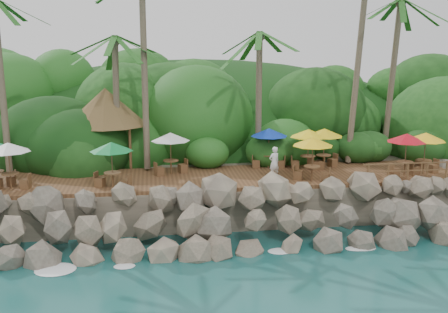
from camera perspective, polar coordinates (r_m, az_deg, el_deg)
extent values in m
plane|color=#19514F|center=(23.77, 2.03, -11.07)|extent=(140.00, 140.00, 0.00)
cube|color=gray|center=(38.62, -2.05, -0.35)|extent=(32.00, 25.20, 2.10)
ellipsoid|color=#143811|center=(46.14, -3.00, 0.35)|extent=(44.80, 28.00, 15.40)
cube|color=brown|center=(28.69, 0.00, -2.34)|extent=(26.00, 5.00, 0.20)
ellipsoid|color=white|center=(24.28, -19.96, -11.23)|extent=(1.20, 0.80, 0.06)
ellipsoid|color=white|center=(23.82, -12.75, -11.24)|extent=(1.20, 0.80, 0.06)
ellipsoid|color=white|center=(23.74, -5.38, -11.07)|extent=(1.20, 0.80, 0.06)
ellipsoid|color=white|center=(24.03, 1.91, -10.72)|extent=(1.20, 0.80, 0.06)
ellipsoid|color=white|center=(24.69, 8.90, -10.23)|extent=(1.20, 0.80, 0.06)
ellipsoid|color=white|center=(25.68, 15.41, -9.64)|extent=(1.20, 0.80, 0.06)
ellipsoid|color=white|center=(26.97, 21.35, -8.99)|extent=(1.20, 0.80, 0.06)
cylinder|color=brown|center=(31.06, -23.10, 6.86)|extent=(0.76, 1.40, 9.47)
cylinder|color=brown|center=(30.47, -8.69, 9.18)|extent=(0.38, 2.22, 11.06)
cylinder|color=brown|center=(30.88, -11.67, 5.69)|extent=(0.64, 0.71, 7.50)
ellipsoid|color=#23601E|center=(30.72, -11.97, 12.65)|extent=(6.00, 6.00, 2.40)
cylinder|color=brown|center=(31.07, 3.82, 6.17)|extent=(0.47, 0.57, 7.74)
ellipsoid|color=#23601E|center=(30.92, 3.92, 13.32)|extent=(6.00, 6.00, 2.40)
cylinder|color=brown|center=(32.71, 14.37, 9.25)|extent=(1.66, 1.87, 11.21)
cylinder|color=brown|center=(34.14, 17.86, 7.81)|extent=(0.54, 1.13, 9.71)
ellipsoid|color=#23601E|center=(34.18, 18.40, 15.94)|extent=(6.00, 6.00, 2.40)
cylinder|color=brown|center=(30.81, -15.42, 0.70)|extent=(0.16, 0.16, 2.40)
cylinder|color=brown|center=(30.56, -10.21, 0.85)|extent=(0.16, 0.16, 2.40)
cylinder|color=brown|center=(33.54, -14.83, 1.63)|extent=(0.16, 0.16, 2.40)
cylinder|color=brown|center=(33.31, -10.04, 1.78)|extent=(0.16, 0.16, 2.40)
cone|color=brown|center=(31.69, -12.82, 5.35)|extent=(4.90, 4.90, 2.20)
cylinder|color=brown|center=(28.20, -22.25, -2.51)|extent=(0.08, 0.08, 0.76)
cylinder|color=brown|center=(28.11, -22.31, -1.73)|extent=(0.87, 0.87, 0.05)
cylinder|color=brown|center=(28.03, -22.37, -1.02)|extent=(0.05, 0.05, 2.27)
cone|color=white|center=(27.84, -22.53, 0.95)|extent=(2.16, 2.16, 0.46)
cube|color=brown|center=(27.96, -20.87, -2.82)|extent=(0.50, 0.50, 0.47)
cylinder|color=brown|center=(29.18, -5.81, -1.19)|extent=(0.08, 0.08, 0.76)
cylinder|color=brown|center=(29.10, -5.82, -0.44)|extent=(0.87, 0.87, 0.05)
cylinder|color=brown|center=(29.02, -5.84, 0.26)|extent=(0.05, 0.05, 2.27)
cone|color=silver|center=(28.84, -5.88, 2.16)|extent=(2.16, 2.16, 0.46)
cube|color=brown|center=(28.92, -7.09, -1.63)|extent=(0.57, 0.57, 0.47)
cube|color=brown|center=(29.52, -4.54, -1.30)|extent=(0.57, 0.57, 0.47)
cube|color=brown|center=(28.92, -22.23, -2.45)|extent=(0.49, 0.49, 0.47)
cylinder|color=brown|center=(28.02, 9.57, -1.85)|extent=(0.08, 0.08, 0.76)
cylinder|color=brown|center=(27.93, 9.59, -1.07)|extent=(0.87, 0.87, 0.05)
cylinder|color=brown|center=(27.86, 9.62, -0.35)|extent=(0.05, 0.05, 2.27)
cone|color=yellow|center=(27.67, 9.69, 1.63)|extent=(2.16, 2.16, 0.46)
cube|color=brown|center=(28.15, 8.10, -2.04)|extent=(0.57, 0.57, 0.47)
cube|color=brown|center=(27.98, 11.02, -2.23)|extent=(0.57, 0.57, 0.47)
cylinder|color=brown|center=(30.61, 9.13, -0.66)|extent=(0.08, 0.08, 0.76)
cylinder|color=brown|center=(30.53, 9.15, 0.06)|extent=(0.87, 0.87, 0.05)
cylinder|color=brown|center=(30.46, 9.17, 0.72)|extent=(0.05, 0.05, 2.27)
cone|color=yellow|center=(30.28, 9.24, 2.54)|extent=(2.16, 2.16, 0.46)
cube|color=brown|center=(30.57, 7.78, -0.91)|extent=(0.50, 0.50, 0.47)
cube|color=brown|center=(30.74, 10.45, -0.93)|extent=(0.50, 0.50, 0.47)
cylinder|color=brown|center=(26.84, -12.06, -2.57)|extent=(0.08, 0.08, 0.76)
cylinder|color=brown|center=(26.75, -12.09, -1.75)|extent=(0.87, 0.87, 0.05)
cylinder|color=brown|center=(26.67, -12.13, -1.00)|extent=(0.05, 0.05, 2.27)
cone|color=#0D7A34|center=(26.47, -12.22, 1.06)|extent=(2.16, 2.16, 0.46)
cube|color=brown|center=(27.22, -13.39, -2.74)|extent=(0.57, 0.57, 0.47)
cube|color=brown|center=(26.55, -10.67, -2.99)|extent=(0.57, 0.57, 0.47)
cylinder|color=brown|center=(30.41, 19.13, -1.26)|extent=(0.08, 0.08, 0.76)
cylinder|color=brown|center=(30.32, 19.18, -0.54)|extent=(0.87, 0.87, 0.05)
cylinder|color=brown|center=(30.25, 19.22, 0.12)|extent=(0.05, 0.05, 2.27)
cone|color=red|center=(30.08, 19.35, 1.95)|extent=(2.16, 2.16, 0.46)
cube|color=brown|center=(29.96, 18.10, -1.67)|extent=(0.54, 0.54, 0.47)
cube|color=brown|center=(30.93, 20.09, -1.39)|extent=(0.54, 0.54, 0.47)
cylinder|color=brown|center=(30.61, 4.89, -0.54)|extent=(0.08, 0.08, 0.76)
cylinder|color=brown|center=(30.53, 4.90, 0.17)|extent=(0.87, 0.87, 0.05)
cylinder|color=brown|center=(30.46, 4.91, 0.84)|extent=(0.05, 0.05, 2.27)
cone|color=#0C2FA5|center=(30.29, 4.94, 2.65)|extent=(2.16, 2.16, 0.46)
cube|color=brown|center=(30.63, 3.53, -0.79)|extent=(0.51, 0.51, 0.47)
cube|color=brown|center=(30.68, 6.23, -0.82)|extent=(0.51, 0.51, 0.47)
cylinder|color=brown|center=(31.11, 20.96, -1.11)|extent=(0.08, 0.08, 0.76)
cylinder|color=brown|center=(31.03, 21.01, -0.40)|extent=(0.87, 0.87, 0.05)
cylinder|color=brown|center=(30.95, 21.06, 0.25)|extent=(0.05, 0.05, 2.27)
cone|color=yellow|center=(30.78, 21.20, 2.03)|extent=(2.16, 2.16, 0.46)
cube|color=brown|center=(30.64, 19.99, -1.51)|extent=(0.54, 0.54, 0.47)
cube|color=brown|center=(31.65, 21.86, -1.23)|extent=(0.54, 0.54, 0.47)
cylinder|color=brown|center=(31.02, 10.80, -0.55)|extent=(0.08, 0.08, 0.76)
cylinder|color=brown|center=(30.93, 10.82, 0.16)|extent=(0.87, 0.87, 0.05)
cylinder|color=brown|center=(30.86, 10.85, 0.81)|extent=(0.05, 0.05, 2.27)
cone|color=yellow|center=(30.69, 10.92, 2.60)|extent=(2.16, 2.16, 0.46)
cube|color=brown|center=(30.58, 9.77, -0.97)|extent=(0.57, 0.57, 0.47)
cube|color=brown|center=(31.52, 11.77, -0.66)|extent=(0.57, 0.57, 0.47)
cylinder|color=brown|center=(28.29, 15.48, -1.75)|extent=(0.10, 0.10, 1.00)
cylinder|color=brown|center=(28.74, 17.49, -1.66)|extent=(0.10, 0.10, 1.00)
cylinder|color=brown|center=(29.22, 19.44, -1.57)|extent=(0.10, 0.10, 1.00)
cylinder|color=brown|center=(29.74, 21.33, -1.48)|extent=(0.10, 0.10, 1.00)
cylinder|color=brown|center=(30.29, 23.15, -1.39)|extent=(0.10, 0.10, 1.00)
cube|color=brown|center=(29.92, 22.31, -0.60)|extent=(8.30, 0.06, 0.06)
cube|color=brown|center=(30.00, 22.25, -1.34)|extent=(8.30, 0.06, 0.06)
imported|color=white|center=(28.16, 5.50, -0.66)|extent=(0.74, 0.63, 1.73)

